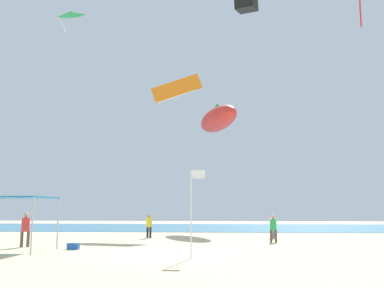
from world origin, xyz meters
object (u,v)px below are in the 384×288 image
Objects in this scene: person_near_tent at (26,227)px; person_central at (273,226)px; person_leftmost at (273,224)px; canopy_tent at (15,199)px; kite_delta_green at (71,13)px; cooler_box at (73,246)px; person_rightmost at (149,224)px; kite_parafoil_orange at (177,89)px; banner_flag at (193,205)px; kite_inflatable_red at (218,119)px.

person_near_tent is 14.17m from person_central.
person_leftmost is at bearing -170.21° from person_near_tent.
canopy_tent is 33.24m from kite_delta_green.
person_leftmost is at bearing 41.38° from cooler_box.
person_central is 11.83m from cooler_box.
kite_delta_green is (-9.36, 23.46, 23.44)m from cooler_box.
kite_delta_green reaches higher than person_near_tent.
canopy_tent reaches higher than person_rightmost.
person_central is at bearing 114.06° from kite_parafoil_orange.
person_near_tent is at bearing 152.67° from banner_flag.
canopy_tent reaches higher than person_near_tent.
person_near_tent is at bearing -27.95° from person_leftmost.
banner_flag is at bearing -43.15° from kite_delta_green.
kite_delta_green is (-6.84, 24.70, 21.17)m from canopy_tent.
banner_flag is at bearing -30.07° from cooler_box.
person_leftmost is at bearing -90.82° from person_central.
person_rightmost is (5.33, 7.61, -0.07)m from person_near_tent.
canopy_tent is at bearing 62.56° from kite_parafoil_orange.
person_leftmost is 8.58m from person_rightmost.
person_rightmost is 14.04m from kite_parafoil_orange.
kite_inflatable_red reaches higher than person_rightmost.
canopy_tent is 1.93× the size of person_rightmost.
cooler_box is at bearing 69.45° from kite_parafoil_orange.
person_leftmost reaches higher than person_central.
kite_inflatable_red is (4.66, 10.80, 9.58)m from person_rightmost.
person_leftmost is 0.46× the size of banner_flag.
canopy_tent is 2.00× the size of person_central.
person_leftmost is at bearing 128.44° from kite_parafoil_orange.
kite_parafoil_orange reaches higher than person_near_tent.
banner_flag reaches higher than person_rightmost.
cooler_box is at bearing -51.33° from kite_delta_green.
cooler_box is (3.05, -1.19, -0.88)m from person_near_tent.
person_rightmost is at bearing -34.65° from kite_delta_green.
person_rightmost is 0.46× the size of kite_delta_green.
person_rightmost is at bearing 107.65° from banner_flag.
cooler_box is at bearing 137.47° from person_near_tent.
kite_inflatable_red reaches higher than cooler_box.
banner_flag is (-4.22, -9.10, 1.22)m from person_central.
person_central is (-0.38, -4.04, -0.03)m from person_leftmost.
kite_inflatable_red is at bearing 3.59° from kite_delta_green.
banner_flag is 0.99× the size of kite_delta_green.
canopy_tent is 21.24m from kite_parafoil_orange.
person_near_tent reaches higher than cooler_box.
person_near_tent is 1.08× the size of person_rightmost.
person_central is 2.82× the size of cooler_box.
person_leftmost is 13.97m from banner_flag.
kite_inflatable_red reaches higher than banner_flag.
kite_delta_green is at bearing -37.63° from person_central.
cooler_box is at bearing 32.35° from person_central.
banner_flag is at bearing 69.69° from person_central.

